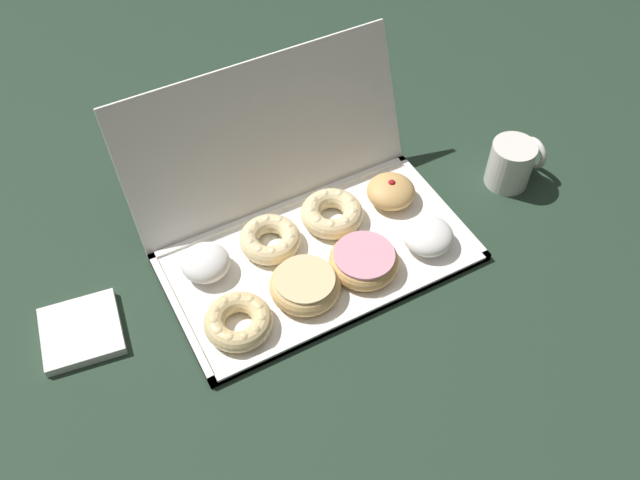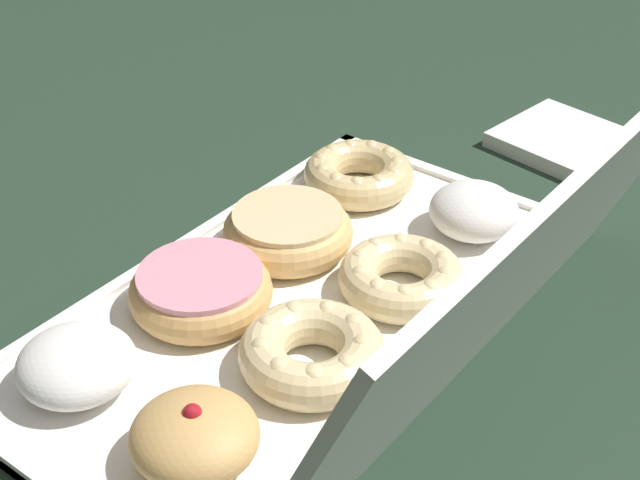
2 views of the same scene
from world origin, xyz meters
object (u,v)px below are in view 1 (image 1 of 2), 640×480
at_px(powdered_filled_donut_4, 205,263).
at_px(jelly_filled_donut_7, 391,191).
at_px(donut_box, 319,258).
at_px(pink_frosted_donut_2, 364,261).
at_px(cruller_donut_5, 270,239).
at_px(cruller_donut_6, 332,213).
at_px(powdered_filled_donut_3, 428,236).
at_px(cruller_donut_0, 238,321).
at_px(glazed_ring_donut_1, 305,285).
at_px(coffee_mug, 511,161).
at_px(napkin_stack, 81,331).

xyz_separation_m(powdered_filled_donut_4, jelly_filled_donut_7, (0.36, -0.01, -0.00)).
height_order(donut_box, pink_frosted_donut_2, pink_frosted_donut_2).
relative_size(cruller_donut_5, cruller_donut_6, 0.96).
height_order(donut_box, powdered_filled_donut_4, powdered_filled_donut_4).
distance_m(donut_box, jelly_filled_donut_7, 0.19).
bearing_deg(powdered_filled_donut_3, cruller_donut_0, -179.65).
bearing_deg(donut_box, cruller_donut_6, 46.81).
bearing_deg(cruller_donut_0, pink_frosted_donut_2, 2.29).
height_order(powdered_filled_donut_3, cruller_donut_5, powdered_filled_donut_3).
xyz_separation_m(cruller_donut_5, jelly_filled_donut_7, (0.24, -0.01, 0.00)).
xyz_separation_m(pink_frosted_donut_2, cruller_donut_5, (-0.12, 0.12, -0.00)).
bearing_deg(cruller_donut_5, glazed_ring_donut_1, -86.46).
bearing_deg(coffee_mug, napkin_stack, 176.95).
bearing_deg(donut_box, cruller_donut_5, 135.62).
distance_m(cruller_donut_5, coffee_mug, 0.48).
xyz_separation_m(powdered_filled_donut_4, cruller_donut_5, (0.12, -0.00, -0.01)).
bearing_deg(cruller_donut_0, donut_box, 20.13).
distance_m(pink_frosted_donut_2, powdered_filled_donut_3, 0.13).
bearing_deg(glazed_ring_donut_1, napkin_stack, 163.55).
height_order(glazed_ring_donut_1, pink_frosted_donut_2, glazed_ring_donut_1).
bearing_deg(powdered_filled_donut_3, jelly_filled_donut_7, 90.16).
bearing_deg(powdered_filled_donut_3, powdered_filled_donut_4, 160.71).
distance_m(glazed_ring_donut_1, pink_frosted_donut_2, 0.11).
relative_size(cruller_donut_0, napkin_stack, 0.89).
height_order(donut_box, cruller_donut_6, cruller_donut_6).
distance_m(cruller_donut_5, jelly_filled_donut_7, 0.24).
relative_size(cruller_donut_0, glazed_ring_donut_1, 0.93).
height_order(donut_box, cruller_donut_5, cruller_donut_5).
distance_m(powdered_filled_donut_3, napkin_stack, 0.60).
bearing_deg(cruller_donut_5, powdered_filled_donut_4, 179.95).
height_order(jelly_filled_donut_7, coffee_mug, coffee_mug).
xyz_separation_m(glazed_ring_donut_1, jelly_filled_donut_7, (0.24, 0.11, 0.00)).
relative_size(glazed_ring_donut_1, pink_frosted_donut_2, 0.99).
distance_m(cruller_donut_0, napkin_stack, 0.25).
distance_m(donut_box, coffee_mug, 0.41).
distance_m(glazed_ring_donut_1, powdered_filled_donut_4, 0.17).
distance_m(powdered_filled_donut_3, cruller_donut_6, 0.18).
distance_m(cruller_donut_6, jelly_filled_donut_7, 0.12).
relative_size(cruller_donut_0, pink_frosted_donut_2, 0.92).
bearing_deg(napkin_stack, pink_frosted_donut_2, -12.82).
bearing_deg(glazed_ring_donut_1, cruller_donut_5, 93.54).
distance_m(powdered_filled_donut_4, cruller_donut_6, 0.24).
bearing_deg(napkin_stack, cruller_donut_0, -26.98).
bearing_deg(jelly_filled_donut_7, cruller_donut_5, 178.48).
height_order(donut_box, napkin_stack, napkin_stack).
height_order(pink_frosted_donut_2, powdered_filled_donut_3, powdered_filled_donut_3).
distance_m(donut_box, cruller_donut_6, 0.09).
bearing_deg(donut_box, coffee_mug, 0.61).
distance_m(cruller_donut_5, napkin_stack, 0.34).
distance_m(cruller_donut_0, coffee_mug, 0.60).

